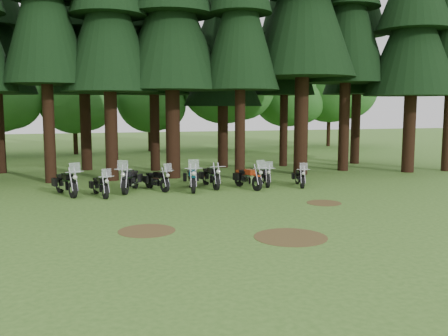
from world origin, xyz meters
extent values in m
plane|color=#3D6A25|center=(0.00, 0.00, 0.00)|extent=(120.00, 120.00, 0.00)
cylinder|color=black|center=(-6.29, 9.51, 2.99)|extent=(0.58, 0.58, 5.99)
cone|color=black|center=(-6.29, 9.51, 8.73)|extent=(4.32, 4.32, 7.49)
cylinder|color=black|center=(-3.21, 9.40, 2.78)|extent=(0.66, 0.66, 5.57)
cone|color=black|center=(-3.21, 9.40, 8.12)|extent=(4.95, 4.95, 6.96)
cylinder|color=black|center=(0.07, 9.44, 2.85)|extent=(0.77, 0.77, 5.70)
cone|color=black|center=(0.07, 9.44, 8.31)|extent=(5.81, 5.81, 7.12)
cylinder|color=black|center=(3.43, 8.02, 2.85)|extent=(0.55, 0.55, 5.71)
cone|color=black|center=(3.43, 8.02, 8.32)|extent=(4.15, 4.15, 7.14)
cylinder|color=black|center=(7.37, 8.76, 3.31)|extent=(0.80, 0.80, 6.62)
cone|color=black|center=(7.37, 8.76, 9.65)|extent=(5.98, 5.98, 8.27)
cylinder|color=black|center=(10.62, 9.61, 3.17)|extent=(0.64, 0.64, 6.35)
cone|color=black|center=(10.62, 9.61, 9.26)|extent=(4.79, 4.79, 7.93)
cylinder|color=black|center=(13.94, 7.83, 2.71)|extent=(0.72, 0.72, 5.41)
cone|color=black|center=(13.94, 7.83, 7.90)|extent=(5.44, 5.44, 6.77)
cylinder|color=black|center=(16.52, 7.63, 3.01)|extent=(0.57, 0.57, 6.03)
cylinder|color=black|center=(-4.38, 14.40, 2.78)|extent=(0.65, 0.65, 5.55)
cone|color=black|center=(-4.38, 14.40, 8.10)|extent=(4.85, 4.85, 6.94)
cylinder|color=black|center=(-0.37, 12.94, 2.76)|extent=(0.58, 0.58, 5.52)
cone|color=black|center=(-0.37, 12.94, 8.05)|extent=(4.35, 4.35, 6.90)
cylinder|color=black|center=(4.04, 13.25, 2.35)|extent=(0.66, 0.66, 4.70)
cone|color=black|center=(4.04, 13.25, 6.85)|extent=(4.94, 4.94, 5.87)
cone|color=black|center=(4.04, 13.25, 9.62)|extent=(3.95, 3.95, 4.96)
cylinder|color=black|center=(8.07, 12.86, 2.78)|extent=(0.53, 0.53, 5.56)
cone|color=black|center=(8.07, 12.86, 8.11)|extent=(3.94, 3.94, 6.95)
cylinder|color=black|center=(13.36, 12.79, 2.82)|extent=(0.61, 0.61, 5.65)
cone|color=black|center=(13.36, 12.79, 8.24)|extent=(4.59, 4.59, 7.06)
sphere|color=#245F21|center=(-9.61, 24.23, 4.48)|extent=(4.67, 4.67, 4.67)
cylinder|color=black|center=(-4.99, 25.31, 1.27)|extent=(0.36, 0.36, 2.55)
sphere|color=#245F21|center=(-4.99, 25.31, 4.67)|extent=(5.95, 5.95, 5.95)
sphere|color=#245F21|center=(-3.97, 24.63, 4.08)|extent=(4.25, 4.25, 4.25)
cylinder|color=black|center=(1.32, 26.50, 1.23)|extent=(0.36, 0.36, 2.47)
sphere|color=#245F21|center=(1.32, 26.50, 4.53)|extent=(5.76, 5.76, 5.76)
sphere|color=#245F21|center=(2.30, 25.84, 3.95)|extent=(4.12, 4.12, 4.12)
cylinder|color=black|center=(7.92, 25.96, 1.76)|extent=(0.36, 0.36, 3.52)
sphere|color=#245F21|center=(7.92, 25.96, 6.45)|extent=(8.21, 8.21, 8.21)
sphere|color=#245F21|center=(9.33, 25.02, 5.63)|extent=(5.87, 5.87, 5.87)
cylinder|color=black|center=(14.54, 27.22, 1.47)|extent=(0.36, 0.36, 2.94)
sphere|color=#245F21|center=(14.54, 27.22, 5.39)|extent=(6.86, 6.86, 6.86)
sphere|color=#245F21|center=(15.72, 26.43, 4.70)|extent=(4.90, 4.90, 4.90)
cylinder|color=black|center=(19.09, 27.08, 1.76)|extent=(0.36, 0.36, 3.52)
sphere|color=#245F21|center=(19.09, 27.08, 6.45)|extent=(8.20, 8.20, 8.20)
sphere|color=#245F21|center=(20.49, 26.14, 5.62)|extent=(5.86, 5.86, 5.86)
cylinder|color=#4C3D1E|center=(-3.00, -2.00, 0.01)|extent=(1.80, 1.80, 0.01)
cylinder|color=#4C3D1E|center=(4.50, 0.50, 0.01)|extent=(1.40, 1.40, 0.01)
cylinder|color=#4C3D1E|center=(1.00, -4.00, 0.01)|extent=(2.20, 2.20, 0.01)
cylinder|color=black|center=(-5.20, 4.57, 0.36)|extent=(0.39, 0.73, 0.72)
cylinder|color=black|center=(-5.78, 6.17, 0.36)|extent=(0.39, 0.73, 0.72)
cube|color=silver|center=(-5.51, 5.42, 0.46)|extent=(0.55, 0.82, 0.37)
cube|color=black|center=(-5.42, 5.19, 0.85)|extent=(0.51, 0.68, 0.26)
cube|color=black|center=(-5.59, 5.66, 0.81)|extent=(0.51, 0.68, 0.13)
cube|color=silver|center=(-5.09, 4.27, 1.33)|extent=(0.48, 0.28, 0.43)
cylinder|color=black|center=(-3.90, 3.96, 0.31)|extent=(0.26, 0.63, 0.62)
cylinder|color=black|center=(-4.22, 5.37, 0.31)|extent=(0.26, 0.63, 0.62)
cube|color=silver|center=(-4.07, 4.71, 0.39)|extent=(0.40, 0.69, 0.32)
cube|color=black|center=(-4.03, 4.50, 0.73)|extent=(0.39, 0.56, 0.22)
cube|color=black|center=(-4.12, 4.92, 0.69)|extent=(0.39, 0.56, 0.11)
cube|color=silver|center=(-3.84, 3.68, 1.14)|extent=(0.41, 0.20, 0.37)
cylinder|color=black|center=(-2.99, 4.77, 0.37)|extent=(0.41, 0.74, 0.73)
cylinder|color=black|center=(-2.37, 6.37, 0.37)|extent=(0.41, 0.74, 0.73)
cube|color=silver|center=(-2.66, 5.62, 0.46)|extent=(0.57, 0.83, 0.38)
cube|color=black|center=(-2.76, 5.38, 0.86)|extent=(0.53, 0.69, 0.27)
cube|color=black|center=(-2.57, 5.86, 0.82)|extent=(0.53, 0.69, 0.13)
cube|color=silver|center=(-3.11, 4.46, 1.35)|extent=(0.48, 0.30, 0.44)
cylinder|color=black|center=(-1.21, 4.88, 0.31)|extent=(0.34, 0.64, 0.63)
cylinder|color=black|center=(-1.72, 6.26, 0.31)|extent=(0.34, 0.64, 0.63)
cube|color=silver|center=(-1.48, 5.61, 0.40)|extent=(0.48, 0.72, 0.32)
cube|color=black|center=(-1.40, 5.41, 0.74)|extent=(0.45, 0.59, 0.23)
cube|color=black|center=(-1.55, 5.82, 0.71)|extent=(0.45, 0.59, 0.11)
cube|color=silver|center=(-1.11, 4.61, 1.16)|extent=(0.42, 0.25, 0.38)
cylinder|color=black|center=(-0.04, 4.21, 0.37)|extent=(0.27, 0.75, 0.73)
cylinder|color=black|center=(0.23, 5.91, 0.37)|extent=(0.27, 0.75, 0.73)
cube|color=silver|center=(0.10, 5.12, 0.47)|extent=(0.43, 0.81, 0.38)
cube|color=#0E4456|center=(0.06, 4.86, 0.86)|extent=(0.42, 0.65, 0.27)
cube|color=black|center=(0.14, 5.37, 0.82)|extent=(0.42, 0.65, 0.13)
cube|color=silver|center=(-0.09, 3.88, 1.35)|extent=(0.48, 0.21, 0.44)
cylinder|color=black|center=(1.19, 4.80, 0.35)|extent=(0.18, 0.71, 0.71)
cylinder|color=black|center=(1.13, 6.45, 0.35)|extent=(0.18, 0.71, 0.71)
cube|color=silver|center=(1.16, 5.68, 0.45)|extent=(0.33, 0.76, 0.36)
cube|color=black|center=(1.17, 5.43, 0.83)|extent=(0.34, 0.60, 0.26)
cube|color=black|center=(1.15, 5.92, 0.79)|extent=(0.34, 0.60, 0.13)
cylinder|color=black|center=(2.95, 4.07, 0.34)|extent=(0.29, 0.70, 0.68)
cylinder|color=black|center=(2.60, 5.63, 0.34)|extent=(0.29, 0.70, 0.68)
cube|color=silver|center=(2.76, 4.90, 0.43)|extent=(0.44, 0.77, 0.35)
cube|color=red|center=(2.82, 4.67, 0.81)|extent=(0.43, 0.62, 0.25)
cube|color=black|center=(2.71, 5.13, 0.76)|extent=(0.43, 0.62, 0.12)
cube|color=silver|center=(3.02, 3.77, 1.26)|extent=(0.45, 0.22, 0.41)
cylinder|color=black|center=(3.75, 4.76, 0.30)|extent=(0.24, 0.62, 0.60)
cylinder|color=black|center=(4.02, 6.16, 0.30)|extent=(0.24, 0.62, 0.60)
cube|color=silver|center=(3.90, 5.50, 0.38)|extent=(0.37, 0.68, 0.31)
cube|color=black|center=(3.86, 5.30, 0.71)|extent=(0.37, 0.55, 0.22)
cube|color=black|center=(3.94, 5.71, 0.68)|extent=(0.37, 0.55, 0.11)
cube|color=silver|center=(3.70, 4.49, 1.12)|extent=(0.40, 0.19, 0.36)
cylinder|color=black|center=(5.25, 4.08, 0.29)|extent=(0.27, 0.60, 0.59)
cylinder|color=black|center=(5.61, 5.41, 0.29)|extent=(0.27, 0.60, 0.59)
cube|color=silver|center=(5.44, 4.79, 0.37)|extent=(0.40, 0.67, 0.30)
cube|color=black|center=(5.39, 4.59, 0.69)|extent=(0.39, 0.54, 0.21)
cube|color=black|center=(5.49, 4.98, 0.66)|extent=(0.39, 0.54, 0.11)
cube|color=silver|center=(5.18, 3.82, 1.09)|extent=(0.39, 0.21, 0.35)
camera|label=1|loc=(-5.07, -17.30, 3.85)|focal=40.00mm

